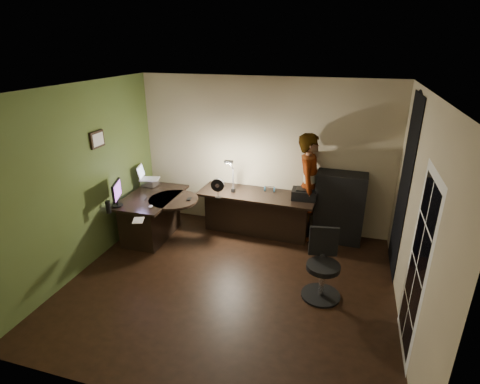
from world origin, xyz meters
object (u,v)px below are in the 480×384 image
(desk_left, at_px, (153,217))
(cabinet, at_px, (339,208))
(office_chair, at_px, (323,267))
(person, at_px, (309,187))
(desk_right, at_px, (256,213))
(monitor, at_px, (116,197))

(desk_left, distance_m, cabinet, 3.20)
(office_chair, height_order, person, person)
(desk_right, distance_m, person, 1.04)
(monitor, height_order, person, person)
(desk_right, relative_size, monitor, 4.61)
(cabinet, relative_size, person, 0.66)
(desk_right, relative_size, office_chair, 2.16)
(desk_right, height_order, cabinet, cabinet)
(cabinet, relative_size, monitor, 2.77)
(office_chair, bearing_deg, monitor, 164.74)
(cabinet, relative_size, office_chair, 1.29)
(desk_left, relative_size, desk_right, 0.66)
(desk_right, bearing_deg, monitor, -146.77)
(desk_left, distance_m, desk_right, 1.81)
(monitor, height_order, office_chair, monitor)
(monitor, xyz_separation_m, person, (2.87, 1.33, -0.01))
(desk_left, relative_size, person, 0.72)
(desk_right, distance_m, office_chair, 2.00)
(person, bearing_deg, desk_right, 101.22)
(desk_left, distance_m, monitor, 0.82)
(desk_right, xyz_separation_m, cabinet, (1.40, 0.15, 0.23))
(person, bearing_deg, office_chair, -164.22)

